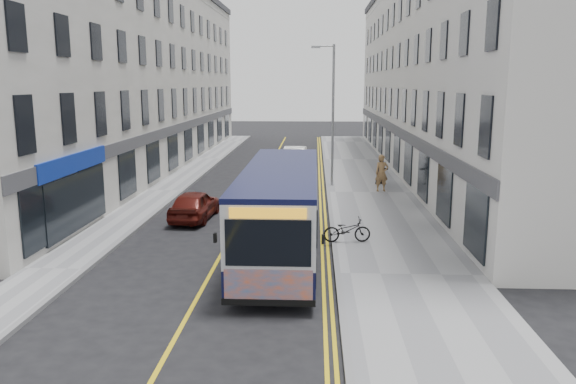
# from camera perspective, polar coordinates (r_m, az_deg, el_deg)

# --- Properties ---
(ground) EXTENTS (140.00, 140.00, 0.00)m
(ground) POSITION_cam_1_polar(r_m,az_deg,el_deg) (19.11, -7.24, -7.09)
(ground) COLOR black
(ground) RESTS_ON ground
(pavement_east) EXTENTS (4.50, 64.00, 0.12)m
(pavement_east) POSITION_cam_1_polar(r_m,az_deg,el_deg) (30.59, 8.33, -0.11)
(pavement_east) COLOR gray
(pavement_east) RESTS_ON ground
(pavement_west) EXTENTS (2.00, 64.00, 0.12)m
(pavement_west) POSITION_cam_1_polar(r_m,az_deg,el_deg) (31.54, -12.46, 0.08)
(pavement_west) COLOR gray
(pavement_west) RESTS_ON ground
(kerb_east) EXTENTS (0.18, 64.00, 0.13)m
(kerb_east) POSITION_cam_1_polar(r_m,az_deg,el_deg) (30.45, 4.12, -0.06)
(kerb_east) COLOR slate
(kerb_east) RESTS_ON ground
(kerb_west) EXTENTS (0.18, 64.00, 0.13)m
(kerb_west) POSITION_cam_1_polar(r_m,az_deg,el_deg) (31.30, -10.69, 0.07)
(kerb_west) COLOR slate
(kerb_west) RESTS_ON ground
(road_centre_line) EXTENTS (0.12, 64.00, 0.01)m
(road_centre_line) POSITION_cam_1_polar(r_m,az_deg,el_deg) (30.63, -3.39, -0.11)
(road_centre_line) COLOR gold
(road_centre_line) RESTS_ON ground
(road_dbl_yellow_inner) EXTENTS (0.10, 64.00, 0.01)m
(road_dbl_yellow_inner) POSITION_cam_1_polar(r_m,az_deg,el_deg) (30.46, 3.27, -0.17)
(road_dbl_yellow_inner) COLOR gold
(road_dbl_yellow_inner) RESTS_ON ground
(road_dbl_yellow_outer) EXTENTS (0.10, 64.00, 0.01)m
(road_dbl_yellow_outer) POSITION_cam_1_polar(r_m,az_deg,el_deg) (30.46, 3.64, -0.17)
(road_dbl_yellow_outer) COLOR gold
(road_dbl_yellow_outer) RESTS_ON ground
(terrace_east) EXTENTS (6.00, 46.00, 13.00)m
(terrace_east) POSITION_cam_1_polar(r_m,az_deg,el_deg) (39.74, 15.05, 11.52)
(terrace_east) COLOR silver
(terrace_east) RESTS_ON ground
(terrace_west) EXTENTS (6.00, 46.00, 13.00)m
(terrace_west) POSITION_cam_1_polar(r_m,az_deg,el_deg) (40.77, -15.04, 11.50)
(terrace_west) COLOR silver
(terrace_west) RESTS_ON ground
(streetlamp) EXTENTS (1.32, 0.18, 8.00)m
(streetlamp) POSITION_cam_1_polar(r_m,az_deg,el_deg) (31.92, 4.45, 8.26)
(streetlamp) COLOR #919499
(streetlamp) RESTS_ON ground
(city_bus) EXTENTS (2.49, 10.65, 3.09)m
(city_bus) POSITION_cam_1_polar(r_m,az_deg,el_deg) (19.31, -0.72, -1.60)
(city_bus) COLOR black
(city_bus) RESTS_ON ground
(bicycle) EXTENTS (1.79, 0.78, 0.91)m
(bicycle) POSITION_cam_1_polar(r_m,az_deg,el_deg) (20.85, 6.01, -3.86)
(bicycle) COLOR black
(bicycle) RESTS_ON pavement_east
(pedestrian_near) EXTENTS (0.79, 0.58, 1.98)m
(pedestrian_near) POSITION_cam_1_polar(r_m,az_deg,el_deg) (30.77, 9.50, 1.91)
(pedestrian_near) COLOR olive
(pedestrian_near) RESTS_ON pavement_east
(pedestrian_far) EXTENTS (0.98, 0.88, 1.65)m
(pedestrian_far) POSITION_cam_1_polar(r_m,az_deg,el_deg) (32.85, 9.52, 2.18)
(pedestrian_far) COLOR black
(pedestrian_far) RESTS_ON pavement_east
(car_white) EXTENTS (1.82, 4.47, 1.44)m
(car_white) POSITION_cam_1_polar(r_m,az_deg,el_deg) (39.88, 0.65, 3.56)
(car_white) COLOR silver
(car_white) RESTS_ON ground
(car_maroon) EXTENTS (1.80, 3.96, 1.32)m
(car_maroon) POSITION_cam_1_polar(r_m,az_deg,el_deg) (24.91, -9.48, -1.30)
(car_maroon) COLOR #51130D
(car_maroon) RESTS_ON ground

